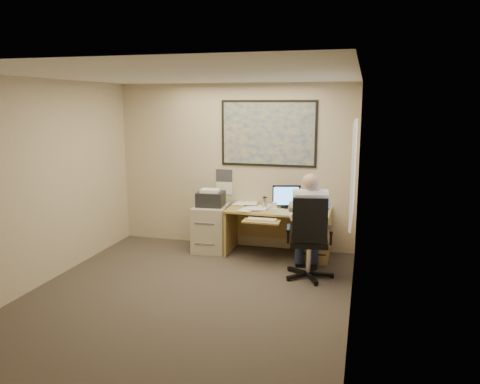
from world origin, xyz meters
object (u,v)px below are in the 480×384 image
(desk, at_px, (300,229))
(filing_cabinet, at_px, (211,224))
(person, at_px, (310,226))
(office_chair, at_px, (308,254))

(desk, height_order, filing_cabinet, desk)
(filing_cabinet, distance_m, person, 1.89)
(desk, relative_size, person, 1.10)
(office_chair, relative_size, person, 0.81)
(desk, bearing_deg, filing_cabinet, -179.05)
(office_chair, distance_m, person, 0.39)
(filing_cabinet, bearing_deg, desk, -3.49)
(filing_cabinet, xyz_separation_m, person, (1.70, -0.79, 0.29))
(filing_cabinet, bearing_deg, person, -29.32)
(person, bearing_deg, filing_cabinet, 144.18)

